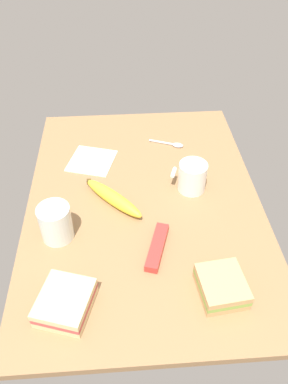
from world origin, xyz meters
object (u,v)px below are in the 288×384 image
banana (113,198)px  paper_napkin (92,161)px  glass_of_milk (56,224)px  snack_bar (157,247)px  coffee_mug_black (192,176)px  spoon (172,144)px  sandwich_side (65,302)px  sandwich_main (222,286)px

banana → paper_napkin: 20.06cm
glass_of_milk → snack_bar: bearing=75.6°
coffee_mug_black → spoon: coffee_mug_black is taller
coffee_mug_black → sandwich_side: coffee_mug_black is taller
glass_of_milk → banana: size_ratio=0.54×
sandwich_side → spoon: sandwich_side is taller
banana → paper_napkin: bearing=-161.0°
coffee_mug_black → spoon: (-21.19, -2.90, -4.05)cm
coffee_mug_black → glass_of_milk: glass_of_milk is taller
coffee_mug_black → banana: 22.76cm
coffee_mug_black → snack_bar: 24.66cm
coffee_mug_black → sandwich_side: bearing=-42.4°
banana → spoon: size_ratio=1.58×
glass_of_milk → snack_bar: (6.22, 24.30, -3.24)cm
banana → spoon: banana is taller
sandwich_main → banana: sandwich_main is taller
glass_of_milk → sandwich_main: bearing=63.0°
coffee_mug_black → snack_bar: coffee_mug_black is taller
glass_of_milk → spoon: bearing=137.6°
sandwich_main → sandwich_side: 33.54cm
sandwich_side → glass_of_milk: (-20.44, -3.59, 2.04)cm
coffee_mug_black → sandwich_main: bearing=1.7°
snack_bar → banana: bearing=-130.9°
sandwich_main → snack_bar: bearing=-134.8°
spoon → sandwich_main: bearing=4.0°
coffee_mug_black → banana: (4.37, -22.19, -2.57)cm
sandwich_main → sandwich_side: same height
snack_bar → glass_of_milk: bearing=-86.7°
glass_of_milk → coffee_mug_black: bearing=112.8°
spoon → snack_bar: bearing=-11.8°
paper_napkin → spoon: bearing=104.5°
coffee_mug_black → banana: bearing=-78.8°
snack_bar → paper_napkin: (-35.91, -16.88, -0.85)cm
paper_napkin → snack_bar: bearing=25.2°
sandwich_main → glass_of_milk: 41.68cm
coffee_mug_black → sandwich_main: 34.16cm
coffee_mug_black → spoon: size_ratio=0.90×
banana → snack_bar: 19.94cm
sandwich_side → banana: bearing=161.7°
sandwich_main → sandwich_side: bearing=-87.4°
coffee_mug_black → snack_bar: (21.38, -11.80, -3.44)cm
sandwich_side → banana: sandwich_side is taller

